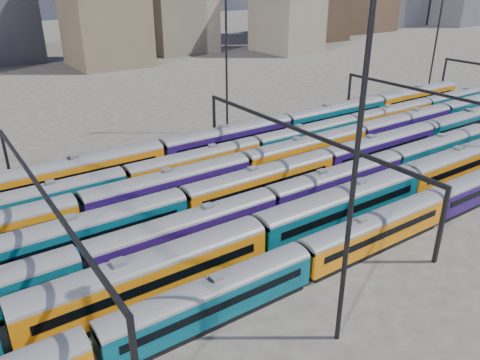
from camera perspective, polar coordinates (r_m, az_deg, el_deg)
ground at (r=54.71m, az=-1.03°, el=-3.58°), size 500.00×500.00×0.00m
rake_0 at (r=48.00m, az=16.06°, el=-5.60°), size 93.04×2.73×4.58m
rake_1 at (r=50.97m, az=12.26°, el=-2.76°), size 154.95×3.24×5.46m
rake_2 at (r=42.91m, az=-18.75°, el=-9.45°), size 121.78×2.97×5.00m
rake_3 at (r=55.76m, az=2.62°, el=0.05°), size 104.77×3.07×5.17m
rake_4 at (r=55.10m, az=-8.58°, el=-0.49°), size 148.10×3.09×5.21m
rake_5 at (r=61.91m, az=-5.44°, el=2.28°), size 136.52×2.85×4.79m
rake_6 at (r=61.50m, az=-18.89°, el=1.22°), size 154.26×3.22×5.43m
gantry_1 at (r=45.06m, az=-22.83°, el=-2.35°), size 0.35×40.35×8.03m
gantry_2 at (r=57.67m, az=7.27°, el=5.06°), size 0.35×40.35×8.03m
gantry_3 at (r=80.14m, az=23.82°, el=8.63°), size 0.35×40.35×8.03m
mast_2 at (r=30.66m, az=13.87°, el=1.42°), size 1.40×0.50×25.60m
mast_3 at (r=77.59m, az=-1.68°, el=15.61°), size 1.40×0.50×25.60m
mast_5 at (r=110.37m, az=22.95°, el=16.37°), size 1.40×0.50×25.60m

